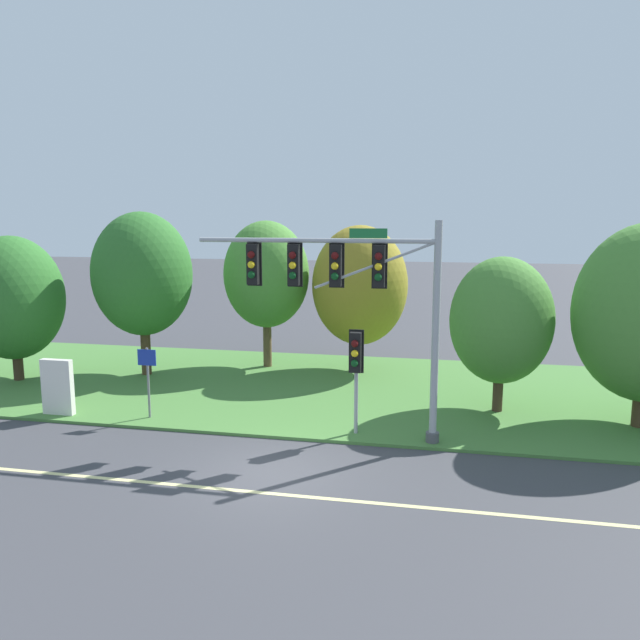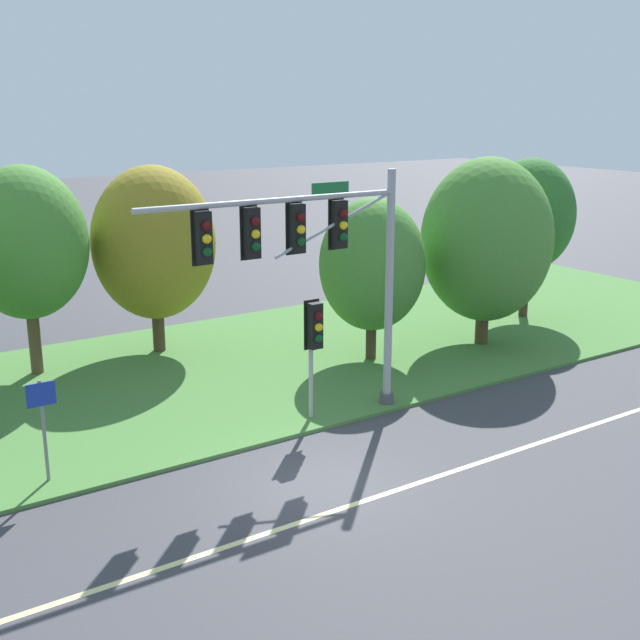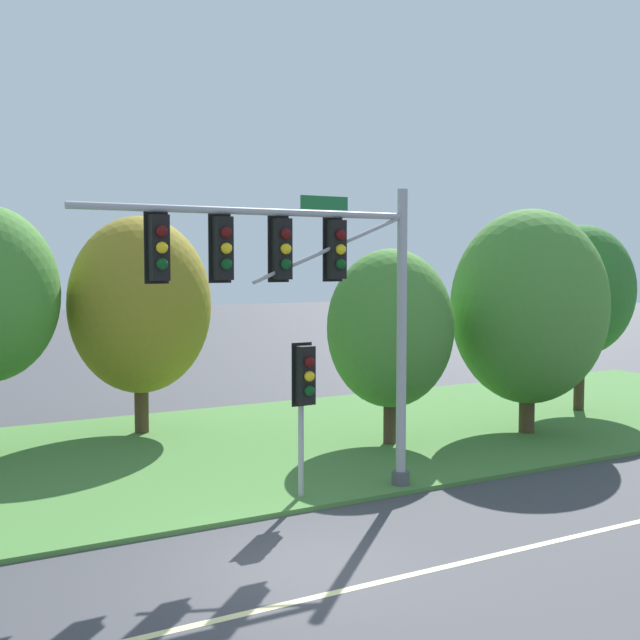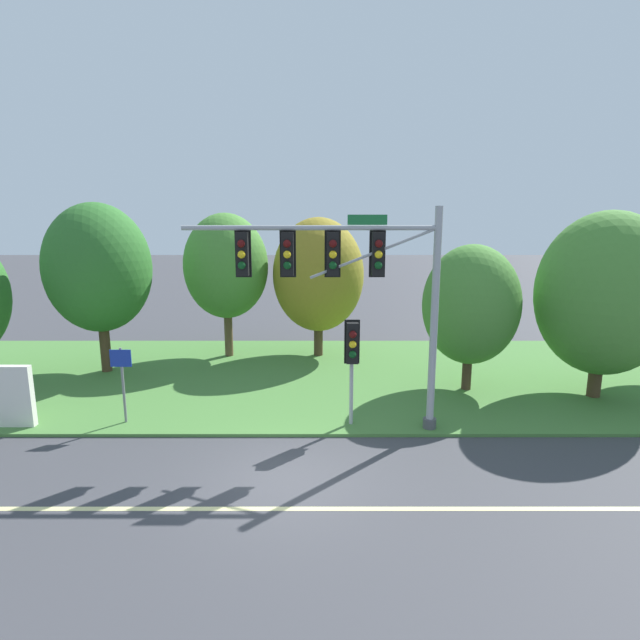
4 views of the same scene
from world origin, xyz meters
The scene contains 9 objects.
ground_plane centered at (0.00, 0.00, 0.00)m, with size 160.00×160.00×0.00m, color #3D3D42.
lane_stripe centered at (0.00, -1.20, 0.00)m, with size 36.00×0.16×0.01m, color beige.
grass_verge centered at (0.00, 8.25, 0.05)m, with size 48.00×11.50×0.10m, color #477A38.
traffic_signal_mast centered at (1.62, 2.96, 4.71)m, with size 7.37×0.49×6.55m.
pedestrian_signal_near_kerb centered at (1.74, 3.11, 2.49)m, with size 0.46×0.55×3.28m.
tree_mid_verge centered at (0.71, 11.24, 3.82)m, with size 4.09×4.09×6.29m.
tree_tall_centre centered at (6.21, 6.50, 3.26)m, with size 3.45×3.45×5.33m.
tree_right_far centered at (10.54, 5.74, 3.77)m, with size 4.51×4.51×6.50m.
tree_furthest_back centered at (14.62, 7.52, 4.12)m, with size 3.49×3.49×6.21m.
Camera 3 is at (-6.11, -11.47, 5.02)m, focal length 45.00 mm.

